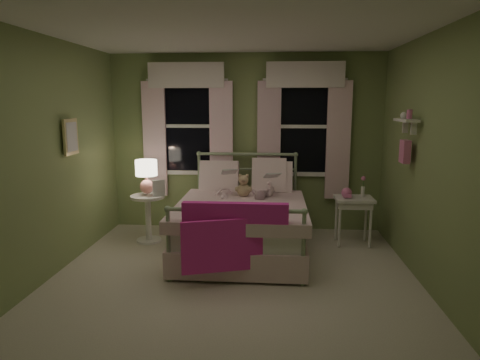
# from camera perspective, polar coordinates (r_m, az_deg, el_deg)

# --- Properties ---
(room_shell) EXTENTS (4.20, 4.20, 4.20)m
(room_shell) POSITION_cam_1_polar(r_m,az_deg,el_deg) (4.29, -1.14, 2.32)
(room_shell) COLOR beige
(room_shell) RESTS_ON ground
(bed) EXTENTS (1.58, 2.04, 1.18)m
(bed) POSITION_cam_1_polar(r_m,az_deg,el_deg) (5.48, 0.34, -5.80)
(bed) COLOR white
(bed) RESTS_ON ground
(pink_throw) EXTENTS (1.10, 0.37, 0.71)m
(pink_throw) POSITION_cam_1_polar(r_m,az_deg,el_deg) (4.44, -0.69, -6.53)
(pink_throw) COLOR #D52999
(pink_throw) RESTS_ON bed
(child_left) EXTENTS (0.28, 0.19, 0.73)m
(child_left) POSITION_cam_1_polar(r_m,az_deg,el_deg) (5.80, -2.16, 0.76)
(child_left) COLOR #F7D1DD
(child_left) RESTS_ON bed
(child_right) EXTENTS (0.42, 0.36, 0.75)m
(child_right) POSITION_cam_1_polar(r_m,az_deg,el_deg) (5.76, 3.38, 0.78)
(child_right) COLOR #F7D1DD
(child_right) RESTS_ON bed
(book_left) EXTENTS (0.22, 0.15, 0.26)m
(book_left) POSITION_cam_1_polar(r_m,az_deg,el_deg) (5.55, -2.46, 0.62)
(book_left) COLOR beige
(book_left) RESTS_ON child_left
(book_right) EXTENTS (0.22, 0.15, 0.26)m
(book_right) POSITION_cam_1_polar(r_m,az_deg,el_deg) (5.52, 3.32, 0.11)
(book_right) COLOR beige
(book_right) RESTS_ON child_right
(teddy_bear) EXTENTS (0.23, 0.19, 0.31)m
(teddy_bear) POSITION_cam_1_polar(r_m,az_deg,el_deg) (5.64, 0.49, -0.96)
(teddy_bear) COLOR tan
(teddy_bear) RESTS_ON bed
(nightstand_left) EXTENTS (0.46, 0.46, 0.65)m
(nightstand_left) POSITION_cam_1_polar(r_m,az_deg,el_deg) (6.00, -12.17, -4.16)
(nightstand_left) COLOR white
(nightstand_left) RESTS_ON ground
(table_lamp) EXTENTS (0.29, 0.29, 0.46)m
(table_lamp) POSITION_cam_1_polar(r_m,az_deg,el_deg) (5.89, -12.37, 0.89)
(table_lamp) COLOR #FC9E95
(table_lamp) RESTS_ON nightstand_left
(book_nightstand) EXTENTS (0.23, 0.27, 0.02)m
(book_nightstand) POSITION_cam_1_polar(r_m,az_deg,el_deg) (5.85, -11.54, -2.12)
(book_nightstand) COLOR beige
(book_nightstand) RESTS_ON nightstand_left
(nightstand_right) EXTENTS (0.50, 0.40, 0.64)m
(nightstand_right) POSITION_cam_1_polar(r_m,az_deg,el_deg) (5.91, 14.92, -3.20)
(nightstand_right) COLOR white
(nightstand_right) RESTS_ON ground
(pink_toy) EXTENTS (0.14, 0.19, 0.14)m
(pink_toy) POSITION_cam_1_polar(r_m,az_deg,el_deg) (5.85, 14.04, -1.70)
(pink_toy) COLOR pink
(pink_toy) RESTS_ON nightstand_right
(bud_vase) EXTENTS (0.06, 0.06, 0.28)m
(bud_vase) POSITION_cam_1_polar(r_m,az_deg,el_deg) (5.93, 16.09, -0.84)
(bud_vase) COLOR white
(bud_vase) RESTS_ON nightstand_right
(window_left) EXTENTS (1.34, 0.13, 1.96)m
(window_left) POSITION_cam_1_polar(r_m,az_deg,el_deg) (6.39, -7.01, 7.79)
(window_left) COLOR black
(window_left) RESTS_ON room_shell
(window_right) EXTENTS (1.34, 0.13, 1.96)m
(window_right) POSITION_cam_1_polar(r_m,az_deg,el_deg) (6.28, 8.51, 7.71)
(window_right) COLOR black
(window_right) RESTS_ON room_shell
(wall_shelf) EXTENTS (0.15, 0.50, 0.60)m
(wall_shelf) POSITION_cam_1_polar(r_m,az_deg,el_deg) (5.16, 21.23, 5.48)
(wall_shelf) COLOR white
(wall_shelf) RESTS_ON room_shell
(framed_picture) EXTENTS (0.03, 0.32, 0.42)m
(framed_picture) POSITION_cam_1_polar(r_m,az_deg,el_deg) (5.39, -21.63, 5.38)
(framed_picture) COLOR beige
(framed_picture) RESTS_ON room_shell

